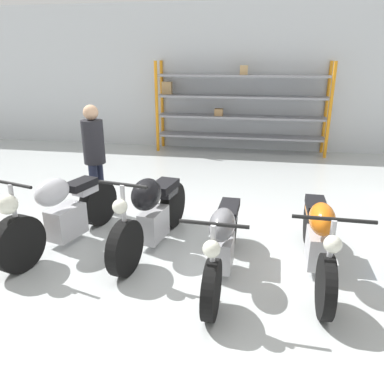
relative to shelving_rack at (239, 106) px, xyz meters
name	(u,v)px	position (x,y,z in m)	size (l,w,h in m)	color
ground_plane	(186,256)	(-0.27, -5.58, -1.16)	(30.00, 30.00, 0.00)	#B2B7B7
back_wall	(230,79)	(-0.27, 0.36, 0.64)	(30.00, 0.08, 3.60)	silver
shelving_rack	(239,106)	(0.00, 0.00, 0.00)	(4.27, 0.63, 2.23)	orange
motorcycle_silver	(61,213)	(-1.90, -5.56, -0.71)	(0.81, 2.03, 1.05)	black
motorcycle_black	(152,213)	(-0.75, -5.41, -0.69)	(0.63, 2.01, 1.07)	black
motorcycle_grey	(223,240)	(0.21, -5.93, -0.73)	(0.63, 2.05, 0.96)	black
motorcycle_orange	(318,237)	(1.24, -5.69, -0.71)	(0.72, 2.16, 0.99)	black
person_browsing	(94,152)	(-1.88, -4.47, -0.18)	(0.34, 0.34, 1.68)	#1E2338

